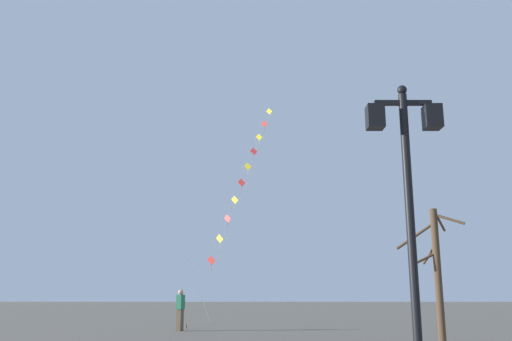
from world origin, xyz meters
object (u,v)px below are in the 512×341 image
(twin_lantern_lamp_post, at_px, (407,175))
(kite_train, at_px, (240,185))
(kite_flyer, at_px, (180,309))
(bare_tree, at_px, (436,268))

(twin_lantern_lamp_post, height_order, kite_train, kite_train)
(twin_lantern_lamp_post, bearing_deg, kite_train, 98.55)
(kite_flyer, distance_m, bare_tree, 10.96)
(bare_tree, bearing_deg, kite_train, 116.82)
(kite_train, distance_m, kite_flyer, 10.14)
(kite_train, height_order, bare_tree, kite_train)
(twin_lantern_lamp_post, xyz_separation_m, bare_tree, (3.34, 9.05, -1.10))
(bare_tree, bearing_deg, kite_flyer, 146.07)
(kite_flyer, relative_size, bare_tree, 0.40)
(kite_flyer, bearing_deg, bare_tree, -105.48)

